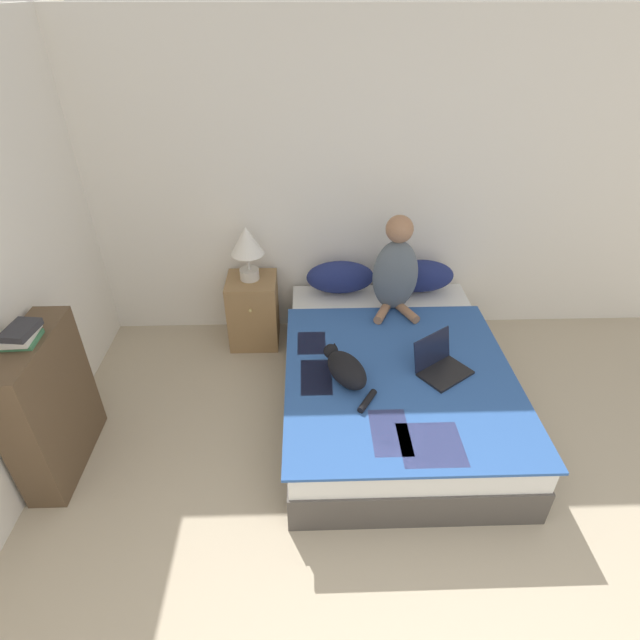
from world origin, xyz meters
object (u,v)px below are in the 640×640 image
object	(u,v)px
bed	(393,381)
bookshelf	(50,406)
person_sitting	(396,270)
table_lamp	(247,245)
nightstand	(254,311)
laptop_open	(441,365)
book_stack_top	(21,335)
pillow_near	(340,277)
cat_tabby	(346,369)
pillow_far	(420,276)

from	to	relation	value
bed	bookshelf	xyz separation A→B (m)	(-2.21, -0.47, 0.26)
person_sitting	table_lamp	bearing A→B (deg)	168.36
bed	person_sitting	size ratio (longest dim) A/B	2.66
nightstand	table_lamp	distance (m)	0.62
bed	nightstand	xyz separation A→B (m)	(-1.08, 0.86, 0.08)
laptop_open	book_stack_top	world-z (taller)	book_stack_top
nightstand	book_stack_top	xyz separation A→B (m)	(-1.13, -1.32, 0.72)
pillow_near	laptop_open	xyz separation A→B (m)	(0.61, -1.08, -0.09)
pillow_near	bookshelf	world-z (taller)	bookshelf
cat_tabby	bed	bearing A→B (deg)	-84.38
person_sitting	cat_tabby	xyz separation A→B (m)	(-0.45, -0.88, -0.25)
nightstand	bookshelf	bearing A→B (deg)	-130.46
nightstand	bookshelf	size ratio (longest dim) A/B	0.63
cat_tabby	table_lamp	xyz separation A→B (m)	(-0.72, 1.12, 0.37)
pillow_far	cat_tabby	world-z (taller)	pillow_far
table_lamp	book_stack_top	size ratio (longest dim) A/B	2.04
pillow_far	nightstand	distance (m)	1.45
person_sitting	laptop_open	bearing A→B (deg)	-75.83
cat_tabby	bookshelf	size ratio (longest dim) A/B	0.55
laptop_open	table_lamp	world-z (taller)	table_lamp
bed	bookshelf	world-z (taller)	bookshelf
table_lamp	book_stack_top	xyz separation A→B (m)	(-1.12, -1.34, 0.10)
pillow_near	book_stack_top	xyz separation A→B (m)	(-1.87, -1.38, 0.43)
laptop_open	table_lamp	bearing A→B (deg)	107.46
nightstand	pillow_near	bearing A→B (deg)	4.05
pillow_far	person_sitting	distance (m)	0.44
person_sitting	pillow_far	bearing A→B (deg)	46.11
cat_tabby	book_stack_top	xyz separation A→B (m)	(-1.84, -0.21, 0.47)
person_sitting	cat_tabby	size ratio (longest dim) A/B	1.48
person_sitting	nightstand	bearing A→B (deg)	168.96
pillow_near	table_lamp	distance (m)	0.82
table_lamp	nightstand	bearing A→B (deg)	-59.96
bed	bookshelf	size ratio (longest dim) A/B	2.17
pillow_far	book_stack_top	bearing A→B (deg)	-151.66
cat_tabby	pillow_near	bearing A→B (deg)	-30.22
nightstand	book_stack_top	distance (m)	1.88
nightstand	bed	bearing A→B (deg)	-38.33
book_stack_top	nightstand	bearing A→B (deg)	49.52
person_sitting	bed	bearing A→B (deg)	-96.47
pillow_near	pillow_far	bearing A→B (deg)	0.00
pillow_far	table_lamp	world-z (taller)	table_lamp
pillow_near	pillow_far	world-z (taller)	same
person_sitting	table_lamp	xyz separation A→B (m)	(-1.16, 0.24, 0.12)
pillow_far	laptop_open	world-z (taller)	pillow_far
person_sitting	cat_tabby	bearing A→B (deg)	-116.76
laptop_open	pillow_far	bearing A→B (deg)	51.38
person_sitting	laptop_open	size ratio (longest dim) A/B	1.83
cat_tabby	nightstand	size ratio (longest dim) A/B	0.87
cat_tabby	laptop_open	distance (m)	0.65
person_sitting	bookshelf	size ratio (longest dim) A/B	0.81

